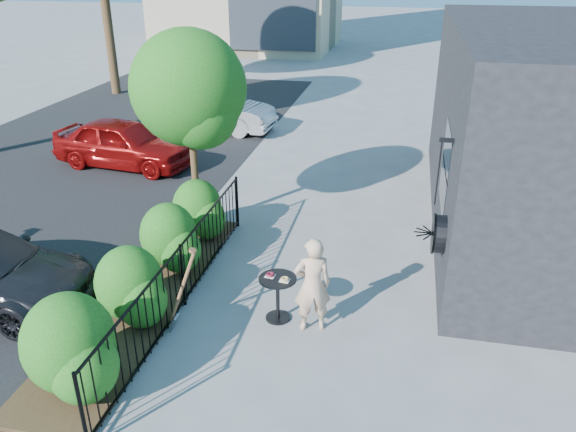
% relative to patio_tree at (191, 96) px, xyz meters
% --- Properties ---
extents(ground, '(120.00, 120.00, 0.00)m').
position_rel_patio_tree_xyz_m(ground, '(2.24, -2.76, -2.76)').
color(ground, gray).
rests_on(ground, ground).
extents(fence, '(0.05, 6.05, 1.10)m').
position_rel_patio_tree_xyz_m(fence, '(0.74, -2.76, -2.20)').
color(fence, black).
rests_on(fence, ground).
extents(planting_bed, '(1.30, 6.00, 0.08)m').
position_rel_patio_tree_xyz_m(planting_bed, '(0.04, -2.76, -2.72)').
color(planting_bed, '#382616').
rests_on(planting_bed, ground).
extents(shrubs, '(1.10, 5.60, 1.24)m').
position_rel_patio_tree_xyz_m(shrubs, '(0.14, -2.66, -2.06)').
color(shrubs, '#155A14').
rests_on(shrubs, ground).
extents(patio_tree, '(2.20, 2.20, 3.94)m').
position_rel_patio_tree_xyz_m(patio_tree, '(0.00, 0.00, 0.00)').
color(patio_tree, '#3F2B19').
rests_on(patio_tree, ground).
extents(street, '(9.00, 30.00, 0.01)m').
position_rel_patio_tree_xyz_m(street, '(-4.76, 0.24, -2.76)').
color(street, black).
rests_on(street, ground).
extents(cafe_table, '(0.58, 0.58, 0.78)m').
position_rel_patio_tree_xyz_m(cafe_table, '(2.30, -2.82, -2.26)').
color(cafe_table, black).
rests_on(cafe_table, ground).
extents(woman, '(0.64, 0.52, 1.52)m').
position_rel_patio_tree_xyz_m(woman, '(2.85, -2.95, -2.00)').
color(woman, tan).
rests_on(woman, ground).
extents(shovel, '(0.51, 0.19, 1.46)m').
position_rel_patio_tree_xyz_m(shovel, '(0.98, -3.41, -2.12)').
color(shovel, brown).
rests_on(shovel, ground).
extents(car_red, '(3.93, 1.97, 1.28)m').
position_rel_patio_tree_xyz_m(car_red, '(-3.28, 3.18, -2.12)').
color(car_red, maroon).
rests_on(car_red, ground).
extents(car_silver, '(4.10, 1.74, 1.32)m').
position_rel_patio_tree_xyz_m(car_silver, '(-2.09, 6.96, -2.11)').
color(car_silver, '#ACACB1').
rests_on(car_silver, ground).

